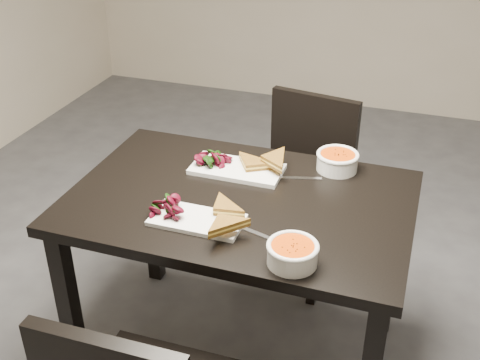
{
  "coord_description": "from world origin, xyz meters",
  "views": [
    {
      "loc": [
        0.23,
        -1.98,
        1.85
      ],
      "look_at": [
        -0.35,
        -0.28,
        0.82
      ],
      "focal_mm": 44.64,
      "sensor_mm": 36.0,
      "label": 1
    }
  ],
  "objects_px": {
    "plate_far": "(237,169)",
    "soup_bowl_near": "(292,252)",
    "plate_near": "(197,220)",
    "chair_far": "(302,176)",
    "table": "(240,221)",
    "soup_bowl_far": "(337,160)"
  },
  "relations": [
    {
      "from": "plate_far",
      "to": "soup_bowl_near",
      "type": "bearing_deg",
      "value": -54.88
    },
    {
      "from": "chair_far",
      "to": "plate_near",
      "type": "xyz_separation_m",
      "value": [
        -0.16,
        -0.87,
        0.27
      ]
    },
    {
      "from": "table",
      "to": "soup_bowl_far",
      "type": "bearing_deg",
      "value": 47.49
    },
    {
      "from": "plate_near",
      "to": "soup_bowl_near",
      "type": "xyz_separation_m",
      "value": [
        0.35,
        -0.11,
        0.03
      ]
    },
    {
      "from": "chair_far",
      "to": "table",
      "type": "bearing_deg",
      "value": -86.74
    },
    {
      "from": "plate_far",
      "to": "soup_bowl_far",
      "type": "distance_m",
      "value": 0.38
    },
    {
      "from": "table",
      "to": "chair_far",
      "type": "bearing_deg",
      "value": 83.65
    },
    {
      "from": "soup_bowl_far",
      "to": "chair_far",
      "type": "bearing_deg",
      "value": 119.56
    },
    {
      "from": "chair_far",
      "to": "plate_far",
      "type": "height_order",
      "value": "chair_far"
    },
    {
      "from": "table",
      "to": "chair_far",
      "type": "xyz_separation_m",
      "value": [
        0.08,
        0.68,
        -0.17
      ]
    },
    {
      "from": "soup_bowl_near",
      "to": "plate_near",
      "type": "bearing_deg",
      "value": 162.2
    },
    {
      "from": "plate_near",
      "to": "soup_bowl_near",
      "type": "height_order",
      "value": "soup_bowl_near"
    },
    {
      "from": "chair_far",
      "to": "soup_bowl_far",
      "type": "distance_m",
      "value": 0.52
    },
    {
      "from": "table",
      "to": "plate_near",
      "type": "xyz_separation_m",
      "value": [
        -0.08,
        -0.19,
        0.11
      ]
    },
    {
      "from": "table",
      "to": "plate_far",
      "type": "height_order",
      "value": "plate_far"
    },
    {
      "from": "table",
      "to": "chair_far",
      "type": "distance_m",
      "value": 0.7
    },
    {
      "from": "plate_far",
      "to": "chair_far",
      "type": "bearing_deg",
      "value": 73.64
    },
    {
      "from": "chair_far",
      "to": "soup_bowl_near",
      "type": "height_order",
      "value": "chair_far"
    },
    {
      "from": "chair_far",
      "to": "plate_far",
      "type": "relative_size",
      "value": 2.47
    },
    {
      "from": "plate_near",
      "to": "soup_bowl_near",
      "type": "distance_m",
      "value": 0.37
    },
    {
      "from": "plate_near",
      "to": "chair_far",
      "type": "bearing_deg",
      "value": 79.64
    },
    {
      "from": "soup_bowl_far",
      "to": "plate_near",
      "type": "bearing_deg",
      "value": -126.17
    }
  ]
}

